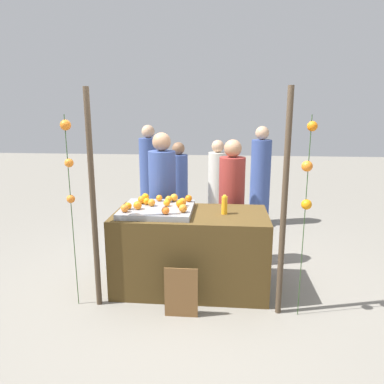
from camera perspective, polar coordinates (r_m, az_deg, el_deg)
name	(u,v)px	position (r m, az deg, el deg)	size (l,w,h in m)	color
ground_plane	(191,286)	(4.28, -0.18, -14.65)	(24.00, 24.00, 0.00)	gray
stall_counter	(191,251)	(4.09, -0.19, -9.21)	(1.67, 0.84, 0.88)	#4C3819
orange_tray	(157,210)	(3.98, -5.49, -2.78)	(0.77, 0.70, 0.06)	gray
orange_0	(166,210)	(3.68, -4.20, -2.93)	(0.08, 0.08, 0.08)	orange
orange_1	(145,197)	(4.26, -7.37, -0.79)	(0.09, 0.09, 0.09)	orange
orange_2	(183,208)	(3.74, -1.44, -2.60)	(0.09, 0.09, 0.09)	orange
orange_3	(128,206)	(3.92, -10.03, -2.17)	(0.08, 0.08, 0.08)	orange
orange_4	(169,199)	(4.15, -3.72, -1.13)	(0.08, 0.08, 0.08)	orange
orange_5	(147,201)	(4.07, -7.15, -1.47)	(0.08, 0.08, 0.08)	orange
orange_6	(174,198)	(4.19, -2.85, -0.89)	(0.09, 0.09, 0.09)	orange
orange_7	(189,198)	(4.17, -0.54, -1.01)	(0.08, 0.08, 0.08)	orange
orange_8	(138,205)	(3.90, -8.59, -2.08)	(0.09, 0.09, 0.09)	orange
orange_9	(152,203)	(4.01, -6.40, -1.66)	(0.08, 0.08, 0.08)	orange
orange_10	(180,204)	(3.92, -1.86, -1.86)	(0.09, 0.09, 0.09)	orange
orange_11	(125,208)	(3.82, -10.58, -2.55)	(0.08, 0.08, 0.08)	orange
orange_12	(159,198)	(4.22, -5.19, -0.96)	(0.07, 0.07, 0.07)	orange
orange_13	(142,200)	(4.12, -7.92, -1.23)	(0.09, 0.09, 0.09)	orange
orange_14	(167,203)	(3.99, -4.01, -1.73)	(0.07, 0.07, 0.07)	orange
orange_15	(182,202)	(3.99, -1.54, -1.59)	(0.09, 0.09, 0.09)	orange
juice_bottle	(224,205)	(3.90, 5.14, -2.08)	(0.06, 0.06, 0.21)	orange
chalkboard_sign	(181,293)	(3.63, -1.72, -15.62)	(0.32, 0.03, 0.52)	brown
vendor_left	(163,204)	(4.64, -4.65, -1.92)	(0.34, 0.34, 1.70)	#384C8C
vendor_right	(231,208)	(4.63, 6.22, -2.49)	(0.32, 0.32, 1.62)	maroon
crowd_person_0	(217,189)	(5.98, 3.99, 0.54)	(0.30, 0.30, 1.50)	beige
crowd_person_1	(149,176)	(6.61, -6.76, 2.55)	(0.34, 0.34, 1.71)	#384C8C
crowd_person_2	(260,180)	(6.34, 10.71, 1.94)	(0.34, 0.34, 1.70)	#384C8C
crowd_person_3	(179,191)	(5.84, -2.11, 0.14)	(0.30, 0.30, 1.47)	#384C8C
canopy_post_left	(93,202)	(3.66, -15.33, -1.59)	(0.06, 0.06, 2.19)	#473828
canopy_post_right	(284,207)	(3.48, 14.31, -2.28)	(0.06, 0.06, 2.19)	#473828
garland_strand_left	(68,158)	(3.65, -18.96, 5.11)	(0.10, 0.10, 1.94)	#2D4C23
garland_strand_right	(308,171)	(3.42, 17.84, 3.13)	(0.12, 0.11, 1.94)	#2D4C23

